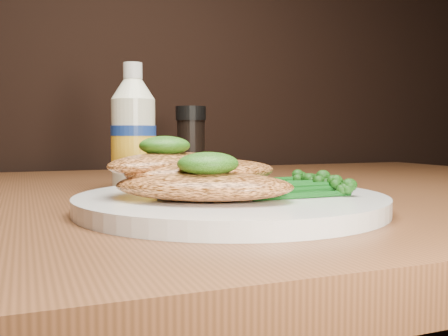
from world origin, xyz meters
name	(u,v)px	position (x,y,z in m)	size (l,w,h in m)	color
plate	(231,202)	(-0.09, 0.87, 0.76)	(0.29, 0.29, 0.02)	white
chicken_front	(203,186)	(-0.13, 0.84, 0.78)	(0.16, 0.08, 0.02)	#E78B49
chicken_mid	(204,172)	(-0.11, 0.89, 0.79)	(0.16, 0.08, 0.02)	#E78B49
chicken_back	(168,164)	(-0.14, 0.91, 0.79)	(0.15, 0.07, 0.02)	#E78B49
pesto_front	(208,164)	(-0.12, 0.84, 0.80)	(0.05, 0.05, 0.02)	#133608
pesto_back	(165,146)	(-0.14, 0.90, 0.81)	(0.05, 0.05, 0.02)	#133608
broccolini_bundle	(283,182)	(-0.04, 0.87, 0.78)	(0.14, 0.11, 0.02)	#114F15
mayo_bottle	(133,127)	(-0.14, 1.08, 0.83)	(0.06, 0.06, 0.16)	#E7E5C4
pepper_grinder	(191,143)	(-0.03, 1.18, 0.81)	(0.05, 0.05, 0.11)	black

